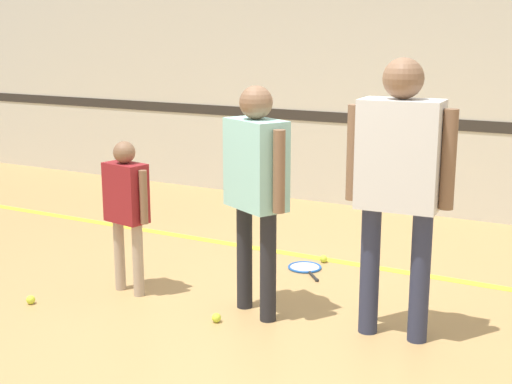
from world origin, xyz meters
name	(u,v)px	position (x,y,z in m)	size (l,w,h in m)	color
ground_plane	(258,323)	(0.00, 0.00, 0.00)	(16.00, 16.00, 0.00)	tan
wall_back	(415,69)	(0.00, 3.58, 1.60)	(16.00, 0.07, 3.20)	beige
floor_stripe	(340,262)	(0.00, 1.53, 0.00)	(14.40, 0.10, 0.01)	yellow
person_instructor	(256,176)	(-0.09, 0.14, 1.02)	(0.56, 0.44, 1.64)	#232328
person_student_left	(126,201)	(-1.17, 0.04, 0.74)	(0.45, 0.24, 1.20)	tan
person_student_right	(399,169)	(0.90, 0.24, 1.14)	(0.70, 0.32, 1.84)	#2D334C
racket_spare_on_floor	(305,268)	(-0.19, 1.21, 0.01)	(0.45, 0.48, 0.03)	blue
tennis_ball_near_instructor	(216,318)	(-0.26, -0.13, 0.03)	(0.07, 0.07, 0.07)	#CCE038
tennis_ball_by_spare_racket	(324,259)	(-0.13, 1.45, 0.03)	(0.07, 0.07, 0.07)	#CCE038
tennis_ball_stray_left	(31,300)	(-1.67, -0.51, 0.03)	(0.07, 0.07, 0.07)	#CCE038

